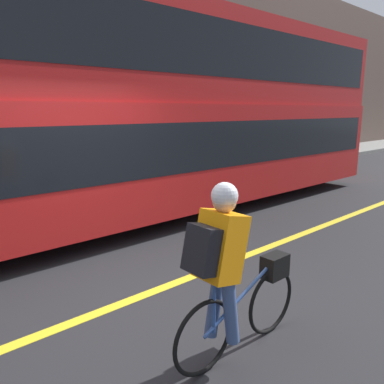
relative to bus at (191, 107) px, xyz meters
The scene contains 5 objects.
ground_plane 4.68m from the bus, 138.27° to the right, with size 80.00×80.00×0.00m, color #232326.
road_center_line 4.61m from the bus, 139.59° to the right, with size 50.00×0.14×0.01m, color yellow.
bus is the anchor object (origin of this frame).
cyclist_on_bike 5.30m from the bus, 127.84° to the right, with size 1.52×0.32×1.56m.
trash_bin 3.46m from the bus, 100.08° to the left, with size 0.46×0.46×0.86m.
Camera 1 is at (-2.17, -3.23, 2.11)m, focal length 35.00 mm.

